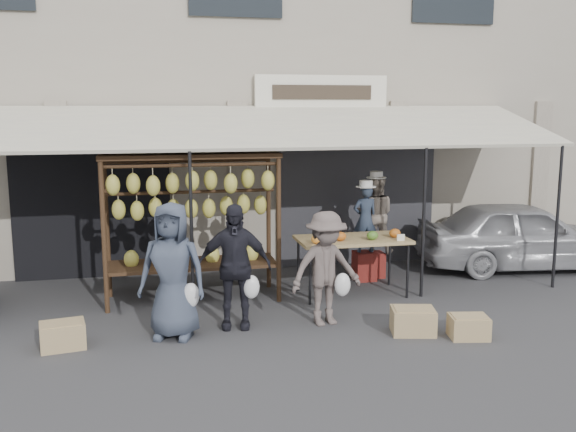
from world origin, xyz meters
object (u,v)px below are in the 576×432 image
at_px(customer_right, 326,268).
at_px(crate_near_a, 413,321).
at_px(vendor_right, 375,214).
at_px(sedan, 522,235).
at_px(crate_far, 63,335).
at_px(banana_rack, 191,198).
at_px(customer_left, 172,271).
at_px(crate_near_b, 469,327).
at_px(produce_table, 353,241).
at_px(customer_mid, 234,266).
at_px(vendor_left, 365,219).

height_order(customer_right, crate_near_a, customer_right).
xyz_separation_m(vendor_right, sedan, (2.78, -0.04, -0.47)).
bearing_deg(sedan, crate_far, 113.91).
bearing_deg(vendor_right, sedan, -162.16).
height_order(banana_rack, customer_left, banana_rack).
bearing_deg(customer_right, vendor_right, 45.41).
bearing_deg(vendor_right, crate_near_b, 111.44).
bearing_deg(banana_rack, crate_far, -136.58).
bearing_deg(produce_table, crate_near_b, -68.12).
distance_m(customer_mid, crate_near_a, 2.44).
relative_size(customer_right, crate_far, 2.96).
bearing_deg(customer_left, produce_table, 42.99).
bearing_deg(customer_left, vendor_right, 50.74).
relative_size(vendor_left, customer_left, 0.65).
bearing_deg(crate_far, crate_near_b, -8.76).
xyz_separation_m(vendor_left, crate_near_a, (-0.24, -2.60, -0.89)).
xyz_separation_m(customer_left, crate_near_b, (3.65, -0.85, -0.73)).
bearing_deg(produce_table, customer_left, -155.69).
xyz_separation_m(crate_far, sedan, (7.63, 2.24, 0.47)).
height_order(banana_rack, sedan, banana_rack).
bearing_deg(customer_right, crate_near_b, -38.90).
relative_size(vendor_right, customer_left, 0.76).
bearing_deg(customer_mid, produce_table, 38.22).
bearing_deg(produce_table, vendor_left, 59.00).
xyz_separation_m(banana_rack, crate_near_a, (2.66, -2.08, -1.40)).
bearing_deg(vendor_left, sedan, -174.79).
bearing_deg(crate_near_a, customer_left, 169.81).
xyz_separation_m(vendor_left, vendor_right, (0.23, 0.15, 0.04)).
height_order(vendor_left, sedan, vendor_left).
distance_m(customer_mid, crate_near_b, 3.11).
bearing_deg(crate_far, vendor_right, 25.20).
bearing_deg(customer_left, crate_far, -157.69).
distance_m(crate_near_a, sedan, 4.25).
height_order(vendor_right, customer_left, vendor_right).
bearing_deg(crate_near_b, sedan, 48.86).
bearing_deg(vendor_right, banana_rack, 30.65).
relative_size(vendor_right, crate_far, 2.53).
relative_size(banana_rack, crate_near_b, 5.46).
bearing_deg(customer_left, crate_near_b, 5.51).
height_order(vendor_left, vendor_right, vendor_right).
distance_m(banana_rack, vendor_left, 3.00).
distance_m(produce_table, customer_left, 3.07).
height_order(vendor_right, sedan, vendor_right).
xyz_separation_m(produce_table, sedan, (3.48, 0.89, -0.24)).
distance_m(vendor_left, customer_right, 2.38).
distance_m(banana_rack, produce_table, 2.55).
bearing_deg(crate_near_a, customer_right, 149.47).
height_order(crate_far, sedan, sedan).
bearing_deg(customer_left, customer_mid, 33.06).
xyz_separation_m(vendor_left, customer_right, (-1.25, -2.00, -0.28)).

